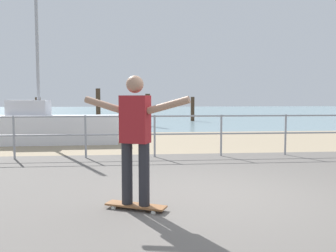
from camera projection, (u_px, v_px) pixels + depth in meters
The scene contains 11 objects.
ground_plane at pixel (246, 219), 4.26m from camera, with size 24.00×10.00×0.04m, color #605B56.
beach_strip at pixel (173, 141), 12.20m from camera, with size 24.00×6.00×0.04m, color tan.
sea_surface at pixel (146, 112), 40.00m from camera, with size 72.00×50.00×0.04m, color #75939E.
railing_fence at pixel (155, 129), 8.70m from camera, with size 13.34×0.05×1.05m.
sailboat at pixel (54, 128), 11.42m from camera, with size 4.97×1.50×4.77m.
skateboard at pixel (136, 206), 4.59m from camera, with size 0.81×0.52×0.08m.
skateboarder at pixel (135, 132), 4.51m from camera, with size 1.34×0.70×1.65m.
groyne_post_0 at pixel (38, 111), 19.94m from camera, with size 0.30×0.30×1.53m, color #422D1E.
groyne_post_1 at pixel (98, 105), 23.15m from camera, with size 0.30×0.30×2.11m, color #422D1E.
groyne_post_2 at pixel (148, 110), 18.45m from camera, with size 0.25×0.25×1.70m, color #422D1E.
groyne_post_3 at pixel (193, 109), 22.81m from camera, with size 0.24×0.24×1.57m, color #422D1E.
Camera 1 is at (-1.33, -5.06, 1.44)m, focal length 38.11 mm.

